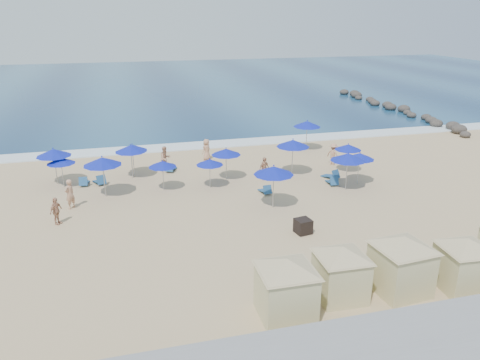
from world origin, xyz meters
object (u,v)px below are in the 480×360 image
object	(u,v)px
cabana_3	(465,257)
umbrella_8	(348,157)
umbrella_6	(274,170)
umbrella_7	(226,152)
umbrella_2	(132,148)
beachgoer_2	(264,168)
umbrella_10	(348,147)
umbrella_3	(162,164)
umbrella_1	(102,161)
umbrella_13	(293,143)
rock_jetty	(395,108)
umbrella_11	(360,156)
beachgoer_3	(333,154)
beachgoer_0	(70,194)
beachgoer_5	(56,211)
umbrella_4	(131,148)
beachgoer_1	(165,158)
cabana_0	(286,280)
cabana_1	(341,265)
umbrella_9	(307,124)
beachgoer_4	(207,150)
trash_bin	(303,226)
umbrella_12	(53,153)
umbrella_5	(210,162)
umbrella_0	(61,161)
cabana_2	(402,257)

from	to	relation	value
cabana_3	umbrella_8	xyz separation A→B (m)	(0.74, 12.09, 0.79)
umbrella_6	cabana_3	bearing A→B (deg)	-64.56
umbrella_6	umbrella_7	size ratio (longest dim) A/B	1.16
cabana_3	umbrella_2	bearing A→B (deg)	124.46
umbrella_7	beachgoer_2	distance (m)	2.94
umbrella_7	umbrella_10	world-z (taller)	umbrella_7
umbrella_3	beachgoer_2	size ratio (longest dim) A/B	1.29
umbrella_7	umbrella_1	bearing A→B (deg)	-171.87
umbrella_7	umbrella_13	xyz separation A→B (m)	(4.88, -0.17, 0.31)
rock_jetty	umbrella_11	world-z (taller)	umbrella_11
rock_jetty	beachgoer_3	world-z (taller)	beachgoer_3
umbrella_3	beachgoer_3	size ratio (longest dim) A/B	1.25
umbrella_2	beachgoer_0	distance (m)	6.63
umbrella_1	beachgoer_0	xyz separation A→B (m)	(-2.00, -1.46, -1.45)
beachgoer_0	beachgoer_5	bearing A→B (deg)	25.67
umbrella_4	beachgoer_1	bearing A→B (deg)	24.41
umbrella_3	beachgoer_3	world-z (taller)	umbrella_3
cabana_0	cabana_1	xyz separation A→B (m)	(2.61, 0.64, -0.11)
umbrella_9	beachgoer_4	world-z (taller)	umbrella_9
trash_bin	umbrella_13	size ratio (longest dim) A/B	0.29
umbrella_7	umbrella_8	world-z (taller)	umbrella_8
umbrella_10	umbrella_13	bearing A→B (deg)	172.93
cabana_0	umbrella_7	xyz separation A→B (m)	(1.43, 16.01, 0.47)
umbrella_13	beachgoer_2	size ratio (longest dim) A/B	1.66
umbrella_1	beachgoer_3	bearing A→B (deg)	8.23
cabana_1	umbrella_7	distance (m)	15.43
umbrella_8	umbrella_13	world-z (taller)	umbrella_13
trash_bin	beachgoer_5	size ratio (longest dim) A/B	0.50
cabana_0	umbrella_8	xyz separation A→B (m)	(8.68, 12.01, 0.70)
umbrella_1	beachgoer_5	xyz separation A→B (m)	(-2.58, -3.64, -1.58)
cabana_3	umbrella_4	size ratio (longest dim) A/B	1.63
cabana_0	beachgoer_5	distance (m)	14.64
umbrella_4	umbrella_10	xyz separation A→B (m)	(15.38, -2.76, -0.26)
rock_jetty	umbrella_8	xyz separation A→B (m)	(-18.06, -22.72, 1.91)
umbrella_9	beachgoer_4	distance (m)	8.98
rock_jetty	umbrella_12	bearing A→B (deg)	-155.55
umbrella_3	beachgoer_2	xyz separation A→B (m)	(7.10, 0.31, -1.01)
cabana_1	umbrella_5	distance (m)	14.32
cabana_0	umbrella_5	size ratio (longest dim) A/B	2.11
rock_jetty	umbrella_2	xyz separation A→B (m)	(-31.57, -16.20, 1.74)
umbrella_0	umbrella_2	world-z (taller)	umbrella_2
umbrella_7	umbrella_8	size ratio (longest dim) A/B	0.90
umbrella_0	beachgoer_4	distance (m)	11.20
beachgoer_1	cabana_2	bearing A→B (deg)	-96.52
umbrella_8	umbrella_0	bearing A→B (deg)	163.54
umbrella_0	umbrella_13	distance (m)	15.96
beachgoer_5	umbrella_10	bearing A→B (deg)	-45.76
cabana_0	umbrella_12	xyz separation A→B (m)	(-10.04, 18.02, 0.71)
umbrella_2	beachgoer_5	xyz separation A→B (m)	(-4.57, -7.34, -1.31)
umbrella_8	beachgoer_4	bearing A→B (deg)	130.53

